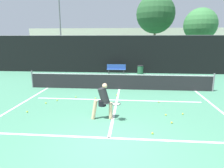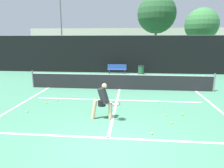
{
  "view_description": "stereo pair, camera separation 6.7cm",
  "coord_description": "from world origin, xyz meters",
  "px_view_note": "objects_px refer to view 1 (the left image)",
  "views": [
    {
      "loc": [
        0.6,
        -5.25,
        3.01
      ],
      "look_at": [
        -0.2,
        3.82,
        0.95
      ],
      "focal_mm": 32.0,
      "sensor_mm": 36.0,
      "label": 1
    },
    {
      "loc": [
        0.67,
        -5.24,
        3.01
      ],
      "look_at": [
        -0.2,
        3.82,
        0.95
      ],
      "focal_mm": 32.0,
      "sensor_mm": 36.0,
      "label": 2
    }
  ],
  "objects_px": {
    "player_practicing": "(103,100)",
    "trash_bin": "(140,70)",
    "courtside_bench": "(116,69)",
    "parked_car": "(119,63)"
  },
  "relations": [
    {
      "from": "player_practicing",
      "to": "parked_car",
      "type": "distance_m",
      "value": 13.44
    },
    {
      "from": "trash_bin",
      "to": "parked_car",
      "type": "relative_size",
      "value": 0.19
    },
    {
      "from": "player_practicing",
      "to": "trash_bin",
      "type": "relative_size",
      "value": 1.78
    },
    {
      "from": "courtside_bench",
      "to": "trash_bin",
      "type": "xyz_separation_m",
      "value": [
        2.07,
        0.03,
        -0.07
      ]
    },
    {
      "from": "trash_bin",
      "to": "parked_car",
      "type": "distance_m",
      "value": 3.97
    },
    {
      "from": "courtside_bench",
      "to": "trash_bin",
      "type": "distance_m",
      "value": 2.08
    },
    {
      "from": "player_practicing",
      "to": "courtside_bench",
      "type": "height_order",
      "value": "player_practicing"
    },
    {
      "from": "courtside_bench",
      "to": "parked_car",
      "type": "bearing_deg",
      "value": 86.69
    },
    {
      "from": "player_practicing",
      "to": "courtside_bench",
      "type": "distance_m",
      "value": 9.98
    },
    {
      "from": "trash_bin",
      "to": "courtside_bench",
      "type": "bearing_deg",
      "value": -179.26
    }
  ]
}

